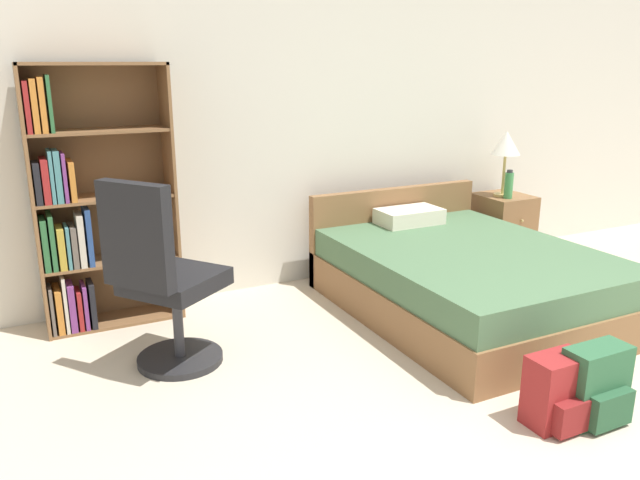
# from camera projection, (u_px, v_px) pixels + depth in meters

# --- Properties ---
(wall_back) EXTENTS (9.00, 0.06, 2.60)m
(wall_back) POSITION_uv_depth(u_px,v_px,m) (338.00, 117.00, 4.93)
(wall_back) COLOR silver
(wall_back) RESTS_ON ground_plane
(bookshelf) EXTENTS (0.88, 0.32, 1.72)m
(bookshelf) POSITION_uv_depth(u_px,v_px,m) (86.00, 207.00, 4.03)
(bookshelf) COLOR brown
(bookshelf) RESTS_ON ground_plane
(bed) EXTENTS (1.52, 1.99, 0.73)m
(bed) POSITION_uv_depth(u_px,v_px,m) (462.00, 277.00, 4.42)
(bed) COLOR brown
(bed) RESTS_ON ground_plane
(office_chair) EXTENTS (0.72, 0.70, 1.13)m
(office_chair) POSITION_uv_depth(u_px,v_px,m) (163.00, 282.00, 3.48)
(office_chair) COLOR #232326
(office_chair) RESTS_ON ground_plane
(nightstand) EXTENTS (0.42, 0.47, 0.60)m
(nightstand) POSITION_uv_depth(u_px,v_px,m) (502.00, 228.00, 5.54)
(nightstand) COLOR brown
(nightstand) RESTS_ON ground_plane
(table_lamp) EXTENTS (0.25, 0.25, 0.56)m
(table_lamp) POSITION_uv_depth(u_px,v_px,m) (506.00, 145.00, 5.30)
(table_lamp) COLOR tan
(table_lamp) RESTS_ON nightstand
(water_bottle) EXTENTS (0.07, 0.07, 0.25)m
(water_bottle) POSITION_uv_depth(u_px,v_px,m) (509.00, 185.00, 5.30)
(water_bottle) COLOR #3F8C4C
(water_bottle) RESTS_ON nightstand
(backpack_red) EXTENTS (0.30, 0.24, 0.36)m
(backpack_red) POSITION_uv_depth(u_px,v_px,m) (558.00, 393.00, 3.03)
(backpack_red) COLOR maroon
(backpack_red) RESTS_ON ground_plane
(backpack_green) EXTENTS (0.33, 0.22, 0.39)m
(backpack_green) POSITION_uv_depth(u_px,v_px,m) (597.00, 386.00, 3.06)
(backpack_green) COLOR #2D603D
(backpack_green) RESTS_ON ground_plane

